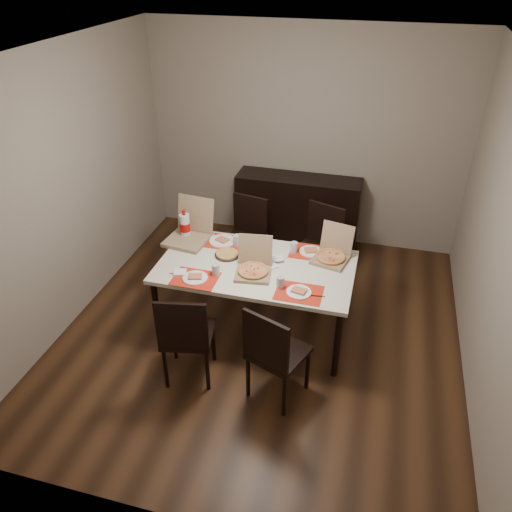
% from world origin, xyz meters
% --- Properties ---
extents(ground, '(3.80, 4.00, 0.02)m').
position_xyz_m(ground, '(0.00, 0.00, -0.01)').
color(ground, '#402513').
rests_on(ground, ground).
extents(room_walls, '(3.84, 4.02, 2.62)m').
position_xyz_m(room_walls, '(0.00, 0.43, 1.73)').
color(room_walls, gray).
rests_on(room_walls, ground).
extents(sideboard, '(1.50, 0.40, 0.90)m').
position_xyz_m(sideboard, '(0.00, 1.78, 0.45)').
color(sideboard, black).
rests_on(sideboard, ground).
extents(dining_table, '(1.80, 1.00, 0.75)m').
position_xyz_m(dining_table, '(-0.06, 0.03, 0.68)').
color(dining_table, beige).
rests_on(dining_table, ground).
extents(chair_near_left, '(0.49, 0.49, 0.93)m').
position_xyz_m(chair_near_left, '(-0.45, -0.79, 0.51)').
color(chair_near_left, black).
rests_on(chair_near_left, ground).
extents(chair_near_right, '(0.54, 0.54, 0.93)m').
position_xyz_m(chair_near_right, '(0.30, -0.80, 0.51)').
color(chair_near_right, black).
rests_on(chair_near_right, ground).
extents(chair_far_left, '(0.50, 0.50, 0.93)m').
position_xyz_m(chair_far_left, '(-0.43, 0.97, 0.51)').
color(chair_far_left, black).
rests_on(chair_far_left, ground).
extents(chair_far_right, '(0.54, 0.54, 0.93)m').
position_xyz_m(chair_far_right, '(0.40, 0.97, 0.51)').
color(chair_far_right, black).
rests_on(chair_far_right, ground).
extents(setting_near_left, '(0.46, 0.30, 0.11)m').
position_xyz_m(setting_near_left, '(-0.51, -0.29, 0.77)').
color(setting_near_left, red).
rests_on(setting_near_left, dining_table).
extents(setting_near_right, '(0.43, 0.30, 0.11)m').
position_xyz_m(setting_near_right, '(0.35, -0.28, 0.77)').
color(setting_near_right, red).
rests_on(setting_near_right, dining_table).
extents(setting_far_left, '(0.49, 0.30, 0.11)m').
position_xyz_m(setting_far_left, '(-0.48, 0.35, 0.77)').
color(setting_far_left, red).
rests_on(setting_far_left, dining_table).
extents(setting_far_right, '(0.48, 0.30, 0.11)m').
position_xyz_m(setting_far_right, '(0.34, 0.37, 0.77)').
color(setting_far_right, red).
rests_on(setting_far_right, dining_table).
extents(napkin_loose, '(0.16, 0.16, 0.02)m').
position_xyz_m(napkin_loose, '(0.07, 0.04, 0.76)').
color(napkin_loose, white).
rests_on(napkin_loose, dining_table).
extents(pizza_box_center, '(0.35, 0.38, 0.31)m').
position_xyz_m(pizza_box_center, '(-0.05, -0.09, 0.80)').
color(pizza_box_center, '#886D4E').
rests_on(pizza_box_center, dining_table).
extents(pizza_box_right, '(0.38, 0.40, 0.31)m').
position_xyz_m(pizza_box_right, '(0.60, 0.32, 0.80)').
color(pizza_box_right, '#886D4E').
rests_on(pizza_box_right, dining_table).
extents(pizza_box_left, '(0.44, 0.48, 0.40)m').
position_xyz_m(pizza_box_left, '(-0.83, 0.31, 0.81)').
color(pizza_box_left, '#886D4E').
rests_on(pizza_box_left, dining_table).
extents(faina_plate, '(0.24, 0.24, 0.03)m').
position_xyz_m(faina_plate, '(-0.37, 0.12, 0.76)').
color(faina_plate, black).
rests_on(faina_plate, dining_table).
extents(dip_bowl, '(0.15, 0.15, 0.03)m').
position_xyz_m(dip_bowl, '(0.11, 0.16, 0.76)').
color(dip_bowl, white).
rests_on(dip_bowl, dining_table).
extents(soda_bottle, '(0.10, 0.10, 0.31)m').
position_xyz_m(soda_bottle, '(-0.88, 0.34, 0.88)').
color(soda_bottle, silver).
rests_on(soda_bottle, dining_table).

